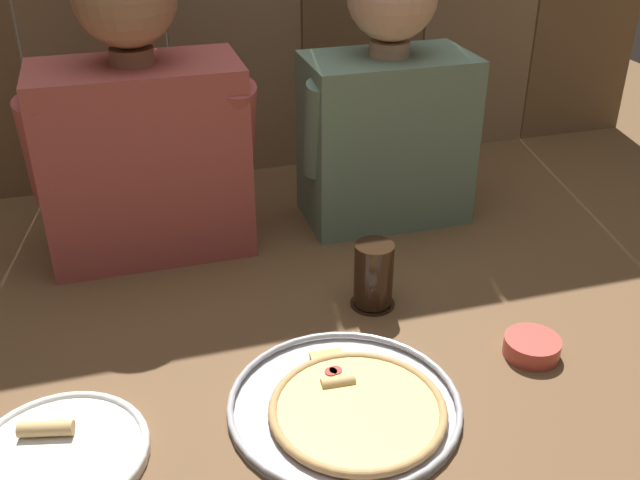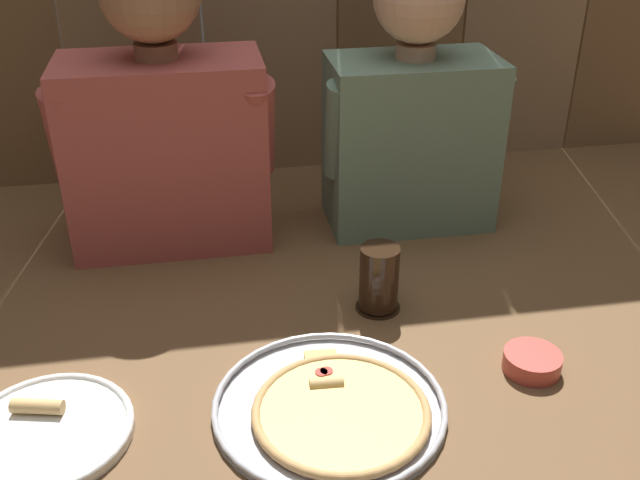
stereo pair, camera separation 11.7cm
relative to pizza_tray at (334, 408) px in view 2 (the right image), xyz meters
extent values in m
plane|color=brown|center=(0.02, 0.10, -0.01)|extent=(3.20, 3.20, 0.00)
cylinder|color=#B2B2B7|center=(-0.01, 0.01, -0.01)|extent=(0.35, 0.35, 0.01)
torus|color=#B2B2B7|center=(-0.01, 0.01, 0.00)|extent=(0.35, 0.35, 0.01)
cylinder|color=#B23823|center=(0.01, -0.01, 0.00)|extent=(0.25, 0.25, 0.00)
cylinder|color=#F4D170|center=(0.01, -0.01, 0.00)|extent=(0.24, 0.24, 0.01)
torus|color=tan|center=(0.01, -0.01, 0.00)|extent=(0.26, 0.26, 0.01)
cube|color=#EABC56|center=(0.00, 0.09, 0.00)|extent=(0.06, 0.09, 0.01)
cylinder|color=tan|center=(0.00, 0.05, 0.01)|extent=(0.05, 0.02, 0.02)
cylinder|color=#A3281E|center=(-0.01, 0.08, 0.01)|extent=(0.02, 0.02, 0.00)
cylinder|color=#A3281E|center=(0.00, 0.08, 0.01)|extent=(0.02, 0.02, 0.00)
cylinder|color=white|center=(-0.41, 0.02, 0.00)|extent=(0.24, 0.24, 0.01)
torus|color=white|center=(-0.41, 0.02, 0.00)|extent=(0.24, 0.24, 0.01)
cylinder|color=tan|center=(-0.43, 0.06, 0.01)|extent=(0.08, 0.04, 0.02)
cylinder|color=black|center=(0.13, 0.26, -0.01)|extent=(0.08, 0.08, 0.01)
cylinder|color=black|center=(0.13, 0.26, 0.05)|extent=(0.07, 0.07, 0.12)
cylinder|color=#CC4C42|center=(0.33, 0.04, 0.01)|extent=(0.09, 0.09, 0.03)
cylinder|color=#B23823|center=(0.33, 0.04, 0.01)|extent=(0.07, 0.07, 0.02)
cube|color=#AD4C47|center=(-0.23, 0.59, 0.18)|extent=(0.39, 0.21, 0.38)
cylinder|color=#9E7051|center=(-0.23, 0.59, 0.39)|extent=(0.08, 0.08, 0.03)
cylinder|color=#AD4C47|center=(-0.40, 0.55, 0.24)|extent=(0.08, 0.13, 0.22)
cylinder|color=#AD4C47|center=(-0.05, 0.55, 0.24)|extent=(0.08, 0.14, 0.22)
cube|color=slate|center=(0.27, 0.59, 0.17)|extent=(0.34, 0.20, 0.36)
cylinder|color=#DBAD8E|center=(0.27, 0.59, 0.36)|extent=(0.08, 0.08, 0.03)
cylinder|color=slate|center=(0.12, 0.55, 0.22)|extent=(0.08, 0.11, 0.21)
cylinder|color=slate|center=(0.43, 0.55, 0.22)|extent=(0.08, 0.11, 0.21)
camera|label=1|loc=(-0.28, -0.78, 0.74)|focal=41.32mm
camera|label=2|loc=(-0.16, -0.81, 0.74)|focal=41.32mm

